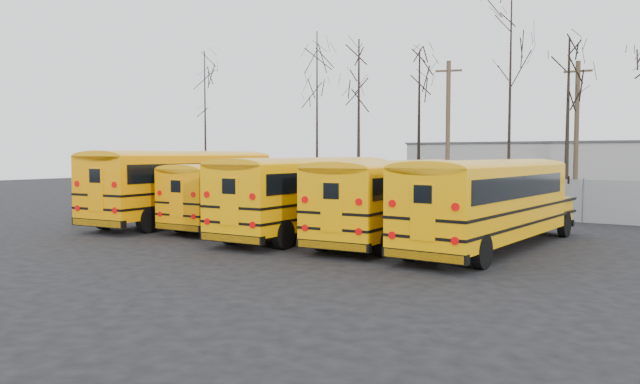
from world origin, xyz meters
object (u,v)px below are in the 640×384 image
Objects in this scene: utility_pole_left at (448,133)px; bus_a at (187,180)px; utility_pole_right at (576,135)px; bus_c at (311,189)px; bus_d at (395,193)px; bus_e at (490,196)px; bus_b at (250,189)px.

bus_a is at bearing -132.32° from utility_pole_left.
bus_c is at bearing -118.79° from utility_pole_right.
bus_e reaches higher than bus_d.
bus_d is at bearing 179.46° from bus_e.
bus_c is 15.34m from utility_pole_left.
utility_pole_right is at bearing 74.60° from bus_d.
bus_b is 0.93× the size of bus_e.
bus_c is at bearing -175.66° from bus_e.
bus_b is 0.94× the size of bus_d.
bus_a is 1.51× the size of utility_pole_right.
utility_pole_right is (6.50, 15.59, 2.36)m from bus_c.
utility_pole_left is at bearing 89.77° from bus_c.
bus_e is at bearing -0.37° from bus_c.
bus_a reaches higher than bus_e.
bus_c is 1.02× the size of bus_e.
bus_b is 1.26× the size of utility_pole_right.
bus_c is at bearing -16.41° from bus_b.
bus_b is 11.04m from bus_e.
bus_c is (7.42, -0.57, -0.16)m from bus_a.
bus_d is (10.87, -0.13, -0.22)m from bus_a.
bus_a reaches higher than bus_b.
bus_b is 7.42m from bus_d.
utility_pole_right is (7.13, 0.49, -0.27)m from utility_pole_left.
utility_pole_left reaches higher than bus_e.
utility_pole_left reaches higher than utility_pole_right.
bus_a is 16.23m from utility_pole_left.
bus_d is (7.40, -0.54, 0.10)m from bus_b.
bus_a is 1.42× the size of utility_pole_left.
utility_pole_right reaches higher than bus_d.
bus_e is (11.01, -0.71, 0.13)m from bus_b.
bus_e is 16.91m from utility_pole_left.
utility_pole_left is (-0.62, 15.10, 2.64)m from bus_c.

